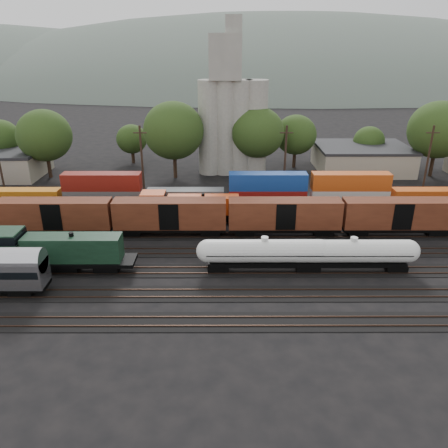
{
  "coord_description": "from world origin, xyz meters",
  "views": [
    {
      "loc": [
        1.59,
        -49.53,
        24.63
      ],
      "look_at": [
        1.71,
        2.0,
        3.0
      ],
      "focal_mm": 35.0,
      "sensor_mm": 36.0,
      "label": 1
    }
  ],
  "objects_px": {
    "tank_car_a": "(264,252)",
    "orange_locomotive": "(183,206)",
    "grain_silo": "(232,116)",
    "green_locomotive": "(45,250)"
  },
  "relations": [
    {
      "from": "tank_car_a",
      "to": "grain_silo",
      "type": "relative_size",
      "value": 0.53
    },
    {
      "from": "tank_car_a",
      "to": "orange_locomotive",
      "type": "distance_m",
      "value": 18.31
    },
    {
      "from": "green_locomotive",
      "to": "orange_locomotive",
      "type": "height_order",
      "value": "green_locomotive"
    },
    {
      "from": "orange_locomotive",
      "to": "grain_silo",
      "type": "distance_m",
      "value": 28.45
    },
    {
      "from": "green_locomotive",
      "to": "grain_silo",
      "type": "bearing_deg",
      "value": 61.91
    },
    {
      "from": "green_locomotive",
      "to": "tank_car_a",
      "type": "relative_size",
      "value": 1.18
    },
    {
      "from": "green_locomotive",
      "to": "orange_locomotive",
      "type": "bearing_deg",
      "value": 46.21
    },
    {
      "from": "orange_locomotive",
      "to": "green_locomotive",
      "type": "bearing_deg",
      "value": -133.79
    },
    {
      "from": "tank_car_a",
      "to": "grain_silo",
      "type": "height_order",
      "value": "grain_silo"
    },
    {
      "from": "tank_car_a",
      "to": "orange_locomotive",
      "type": "height_order",
      "value": "orange_locomotive"
    }
  ]
}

